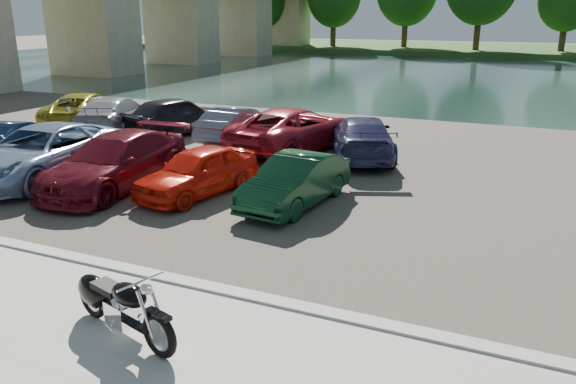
% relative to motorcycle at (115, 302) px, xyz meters
% --- Properties ---
extents(ground, '(200.00, 200.00, 0.00)m').
position_rel_motorcycle_xyz_m(ground, '(1.05, -0.28, -0.56)').
color(ground, '#595447').
rests_on(ground, ground).
extents(kerb, '(60.00, 0.30, 0.14)m').
position_rel_motorcycle_xyz_m(kerb, '(1.05, 1.72, -0.49)').
color(kerb, '#A8A59E').
rests_on(kerb, ground).
extents(parking_lot, '(60.00, 18.00, 0.04)m').
position_rel_motorcycle_xyz_m(parking_lot, '(1.05, 10.72, -0.54)').
color(parking_lot, '#3F3A33').
rests_on(parking_lot, ground).
extents(river, '(120.00, 40.00, 0.00)m').
position_rel_motorcycle_xyz_m(river, '(1.05, 39.72, -0.56)').
color(river, '#1A2F2C').
rests_on(river, ground).
extents(far_bank, '(120.00, 24.00, 0.60)m').
position_rel_motorcycle_xyz_m(far_bank, '(1.05, 71.72, -0.26)').
color(far_bank, '#274619').
rests_on(far_bank, ground).
extents(bridge, '(7.00, 56.00, 8.55)m').
position_rel_motorcycle_xyz_m(bridge, '(-26.95, 40.75, 4.96)').
color(bridge, tan).
rests_on(bridge, ground).
extents(motorcycle, '(2.27, 0.99, 1.05)m').
position_rel_motorcycle_xyz_m(motorcycle, '(0.00, 0.00, 0.00)').
color(motorcycle, black).
rests_on(motorcycle, promenade).
extents(car_2, '(2.83, 5.60, 1.52)m').
position_rel_motorcycle_xyz_m(car_2, '(-7.46, 5.76, 0.24)').
color(car_2, '#7E95B7').
rests_on(car_2, parking_lot).
extents(car_3, '(2.20, 5.06, 1.45)m').
position_rel_motorcycle_xyz_m(car_3, '(-4.96, 5.90, 0.20)').
color(car_3, '#5C0D18').
rests_on(car_3, parking_lot).
extents(car_4, '(2.15, 3.91, 1.26)m').
position_rel_motorcycle_xyz_m(car_4, '(-2.60, 6.28, 0.11)').
color(car_4, red).
rests_on(car_4, parking_lot).
extents(car_5, '(1.70, 3.86, 1.23)m').
position_rel_motorcycle_xyz_m(car_5, '(0.09, 6.52, 0.10)').
color(car_5, '#0E361D').
rests_on(car_5, parking_lot).
extents(car_6, '(3.90, 5.43, 1.37)m').
position_rel_motorcycle_xyz_m(car_6, '(-12.33, 12.69, 0.17)').
color(car_6, '#AAA027').
rests_on(car_6, parking_lot).
extents(car_7, '(3.59, 5.35, 1.44)m').
position_rel_motorcycle_xyz_m(car_7, '(-10.03, 11.88, 0.20)').
color(car_7, '#9FA1A8').
rests_on(car_7, parking_lot).
extents(car_8, '(3.03, 4.77, 1.51)m').
position_rel_motorcycle_xyz_m(car_8, '(-7.59, 12.53, 0.24)').
color(car_8, black).
rests_on(car_8, parking_lot).
extents(car_9, '(1.58, 3.95, 1.28)m').
position_rel_motorcycle_xyz_m(car_9, '(-4.85, 12.51, 0.12)').
color(car_9, slate).
rests_on(car_9, parking_lot).
extents(car_10, '(3.45, 5.75, 1.49)m').
position_rel_motorcycle_xyz_m(car_10, '(-2.32, 11.96, 0.23)').
color(car_10, maroon).
rests_on(car_10, parking_lot).
extents(car_11, '(3.53, 5.11, 1.38)m').
position_rel_motorcycle_xyz_m(car_11, '(0.18, 11.84, 0.17)').
color(car_11, navy).
rests_on(car_11, parking_lot).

